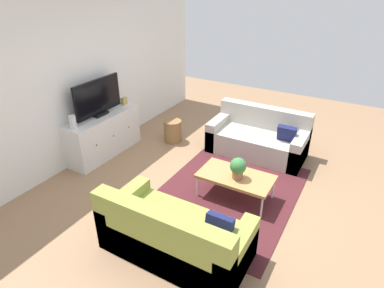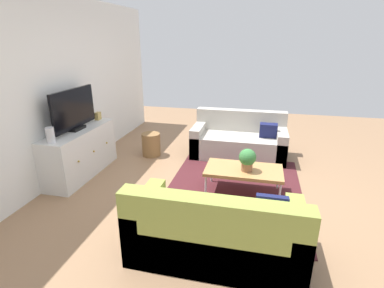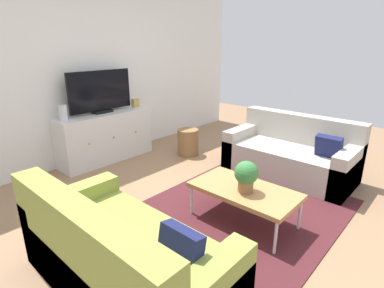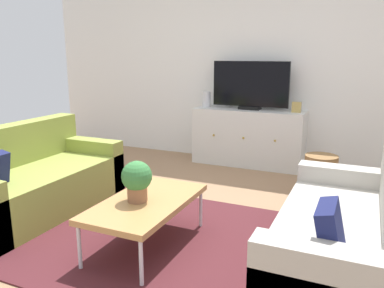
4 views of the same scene
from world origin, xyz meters
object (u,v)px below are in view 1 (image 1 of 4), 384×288
(potted_plant, at_px, (238,167))
(glass_vase, at_px, (73,122))
(couch_right_side, at_px, (259,138))
(wicker_basket, at_px, (173,131))
(coffee_table, at_px, (236,177))
(tv_console, at_px, (104,135))
(couch_left_side, at_px, (173,238))
(flat_screen_tv, at_px, (98,98))
(mantel_clock, at_px, (124,101))

(potted_plant, bearing_deg, glass_vase, 100.86)
(couch_right_side, distance_m, glass_vase, 3.18)
(couch_right_side, relative_size, wicker_basket, 3.96)
(coffee_table, bearing_deg, tv_console, 88.64)
(couch_left_side, relative_size, wicker_basket, 3.96)
(coffee_table, bearing_deg, glass_vase, 102.10)
(flat_screen_tv, bearing_deg, couch_right_side, -59.32)
(coffee_table, height_order, mantel_clock, mantel_clock)
(wicker_basket, bearing_deg, coffee_table, -121.54)
(coffee_table, height_order, tv_console, tv_console)
(couch_left_side, relative_size, tv_console, 1.15)
(coffee_table, height_order, wicker_basket, wicker_basket)
(mantel_clock, bearing_deg, glass_vase, 180.00)
(couch_left_side, bearing_deg, flat_screen_tv, 58.89)
(couch_right_side, xyz_separation_m, tv_console, (-1.42, 2.37, 0.10))
(tv_console, bearing_deg, glass_vase, 180.00)
(flat_screen_tv, distance_m, wicker_basket, 1.55)
(couch_left_side, height_order, mantel_clock, mantel_clock)
(wicker_basket, bearing_deg, glass_vase, 154.27)
(potted_plant, relative_size, glass_vase, 1.49)
(glass_vase, relative_size, mantel_clock, 1.61)
(couch_right_side, bearing_deg, wicker_basket, 104.08)
(potted_plant, bearing_deg, tv_console, 87.56)
(couch_left_side, xyz_separation_m, coffee_table, (1.38, -0.17, 0.08))
(flat_screen_tv, bearing_deg, potted_plant, -92.42)
(glass_vase, distance_m, wicker_basket, 1.92)
(mantel_clock, bearing_deg, tv_console, -180.00)
(couch_left_side, distance_m, coffee_table, 1.40)
(potted_plant, relative_size, flat_screen_tv, 0.31)
(tv_console, bearing_deg, couch_right_side, -59.10)
(couch_left_side, relative_size, couch_right_side, 1.00)
(coffee_table, height_order, potted_plant, potted_plant)
(coffee_table, bearing_deg, couch_left_side, 172.82)
(couch_right_side, relative_size, potted_plant, 5.38)
(potted_plant, relative_size, wicker_basket, 0.74)
(coffee_table, xyz_separation_m, flat_screen_tv, (0.06, 2.57, 0.71))
(coffee_table, bearing_deg, flat_screen_tv, 88.65)
(tv_console, distance_m, mantel_clock, 0.75)
(couch_left_side, xyz_separation_m, glass_vase, (0.84, 2.37, 0.58))
(coffee_table, bearing_deg, wicker_basket, 58.46)
(tv_console, relative_size, flat_screen_tv, 1.45)
(coffee_table, bearing_deg, mantel_clock, 75.33)
(mantel_clock, bearing_deg, coffee_table, -104.67)
(couch_right_side, bearing_deg, couch_left_side, 180.00)
(flat_screen_tv, height_order, mantel_clock, flat_screen_tv)
(potted_plant, xyz_separation_m, tv_console, (0.11, 2.59, -0.18))
(potted_plant, height_order, wicker_basket, potted_plant)
(potted_plant, bearing_deg, couch_right_side, 7.98)
(flat_screen_tv, bearing_deg, couch_left_side, -121.11)
(coffee_table, xyz_separation_m, wicker_basket, (1.08, 1.76, -0.14))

